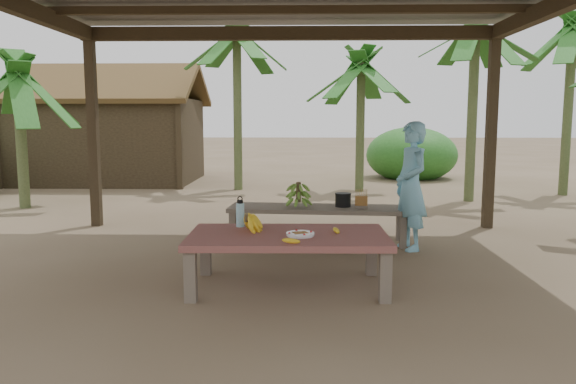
{
  "coord_description": "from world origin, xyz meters",
  "views": [
    {
      "loc": [
        0.17,
        -5.62,
        1.54
      ],
      "look_at": [
        0.03,
        0.01,
        0.8
      ],
      "focal_mm": 35.0,
      "sensor_mm": 36.0,
      "label": 1
    }
  ],
  "objects_px": {
    "ripe_banana_bunch": "(246,222)",
    "cooking_pot": "(343,200)",
    "bench": "(318,211)",
    "plate": "(300,234)",
    "water_flask": "(240,214)",
    "woman": "(411,186)",
    "work_table": "(288,241)"
  },
  "relations": [
    {
      "from": "plate",
      "to": "bench",
      "type": "bearing_deg",
      "value": 83.99
    },
    {
      "from": "ripe_banana_bunch",
      "to": "cooking_pot",
      "type": "relative_size",
      "value": 1.5
    },
    {
      "from": "ripe_banana_bunch",
      "to": "cooking_pot",
      "type": "height_order",
      "value": "ripe_banana_bunch"
    },
    {
      "from": "plate",
      "to": "woman",
      "type": "bearing_deg",
      "value": 52.09
    },
    {
      "from": "bench",
      "to": "ripe_banana_bunch",
      "type": "bearing_deg",
      "value": -107.45
    },
    {
      "from": "ripe_banana_bunch",
      "to": "cooking_pot",
      "type": "distance_m",
      "value": 2.07
    },
    {
      "from": "bench",
      "to": "work_table",
      "type": "bearing_deg",
      "value": -95.25
    },
    {
      "from": "work_table",
      "to": "ripe_banana_bunch",
      "type": "bearing_deg",
      "value": 162.42
    },
    {
      "from": "water_flask",
      "to": "woman",
      "type": "height_order",
      "value": "woman"
    },
    {
      "from": "water_flask",
      "to": "plate",
      "type": "bearing_deg",
      "value": -36.73
    },
    {
      "from": "work_table",
      "to": "plate",
      "type": "height_order",
      "value": "plate"
    },
    {
      "from": "work_table",
      "to": "water_flask",
      "type": "xyz_separation_m",
      "value": [
        -0.47,
        0.33,
        0.19
      ]
    },
    {
      "from": "work_table",
      "to": "woman",
      "type": "bearing_deg",
      "value": 46.98
    },
    {
      "from": "plate",
      "to": "cooking_pot",
      "type": "height_order",
      "value": "cooking_pot"
    },
    {
      "from": "ripe_banana_bunch",
      "to": "water_flask",
      "type": "xyz_separation_m",
      "value": [
        -0.08,
        0.22,
        0.04
      ]
    },
    {
      "from": "bench",
      "to": "water_flask",
      "type": "distance_m",
      "value": 1.76
    },
    {
      "from": "ripe_banana_bunch",
      "to": "woman",
      "type": "height_order",
      "value": "woman"
    },
    {
      "from": "woman",
      "to": "cooking_pot",
      "type": "bearing_deg",
      "value": -129.44
    },
    {
      "from": "water_flask",
      "to": "cooking_pot",
      "type": "height_order",
      "value": "water_flask"
    },
    {
      "from": "bench",
      "to": "water_flask",
      "type": "bearing_deg",
      "value": -112.57
    },
    {
      "from": "ripe_banana_bunch",
      "to": "water_flask",
      "type": "bearing_deg",
      "value": 110.65
    },
    {
      "from": "bench",
      "to": "plate",
      "type": "relative_size",
      "value": 8.89
    },
    {
      "from": "bench",
      "to": "plate",
      "type": "distance_m",
      "value": 2.01
    },
    {
      "from": "bench",
      "to": "woman",
      "type": "xyz_separation_m",
      "value": [
        1.08,
        -0.34,
        0.36
      ]
    },
    {
      "from": "ripe_banana_bunch",
      "to": "water_flask",
      "type": "distance_m",
      "value": 0.23
    },
    {
      "from": "plate",
      "to": "cooking_pot",
      "type": "bearing_deg",
      "value": 75.39
    },
    {
      "from": "cooking_pot",
      "to": "woman",
      "type": "distance_m",
      "value": 0.87
    },
    {
      "from": "bench",
      "to": "plate",
      "type": "xyz_separation_m",
      "value": [
        -0.21,
        -1.99,
        0.12
      ]
    },
    {
      "from": "ripe_banana_bunch",
      "to": "plate",
      "type": "height_order",
      "value": "ripe_banana_bunch"
    },
    {
      "from": "work_table",
      "to": "plate",
      "type": "xyz_separation_m",
      "value": [
        0.11,
        -0.1,
        0.08
      ]
    },
    {
      "from": "bench",
      "to": "plate",
      "type": "height_order",
      "value": "plate"
    },
    {
      "from": "woman",
      "to": "work_table",
      "type": "bearing_deg",
      "value": -56.76
    }
  ]
}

